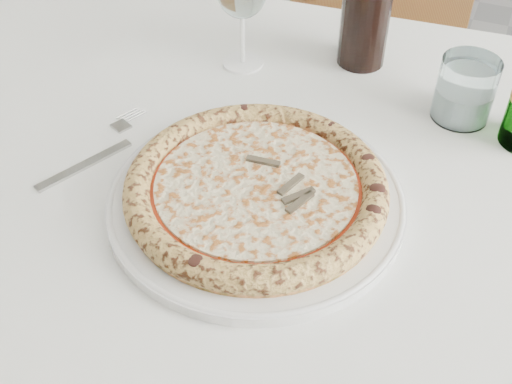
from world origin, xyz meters
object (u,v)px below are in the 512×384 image
chair_far (366,19)px  tumbler (464,93)px  pizza (256,188)px  plate (256,199)px  dining_table (284,208)px

chair_far → tumbler: chair_far is taller
pizza → tumbler: tumbler is taller
plate → pizza: 0.02m
chair_far → pizza: (0.09, -0.89, 0.25)m
chair_far → plate: (0.09, -0.89, 0.23)m
pizza → chair_far: bearing=95.7°
dining_table → tumbler: tumbler is taller
dining_table → chair_far: 0.80m
dining_table → plate: bearing=-90.0°
chair_far → tumbler: bearing=-66.4°
tumbler → pizza: bearing=-125.4°
dining_table → tumbler: bearing=41.0°
plate → dining_table: bearing=90.0°
dining_table → tumbler: (0.19, 0.16, 0.13)m
plate → tumbler: (0.19, 0.26, 0.03)m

